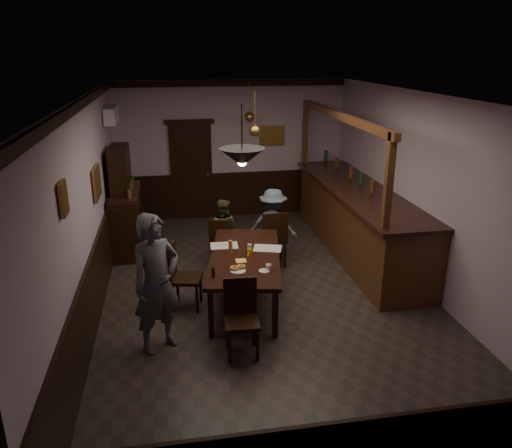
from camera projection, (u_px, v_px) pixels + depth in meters
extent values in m
cube|color=#2D2621|center=(266.00, 295.00, 7.76)|extent=(5.00, 8.00, 0.01)
cube|color=white|center=(267.00, 96.00, 6.76)|extent=(5.00, 8.00, 0.01)
cube|color=#BEA6C0|center=(232.00, 150.00, 10.97)|extent=(5.00, 0.01, 3.00)
cube|color=#BEA6C0|center=(375.00, 364.00, 3.54)|extent=(5.00, 0.01, 3.00)
cube|color=#BEA6C0|center=(88.00, 211.00, 6.85)|extent=(0.01, 8.00, 3.00)
cube|color=#BEA6C0|center=(426.00, 194.00, 7.67)|extent=(0.01, 8.00, 3.00)
cube|color=black|center=(245.00, 257.00, 7.34)|extent=(1.38, 2.34, 0.06)
cube|color=black|center=(211.00, 314.00, 6.50)|extent=(0.07, 0.07, 0.69)
cube|color=black|center=(275.00, 314.00, 6.50)|extent=(0.07, 0.07, 0.69)
cube|color=black|center=(222.00, 253.00, 8.43)|extent=(0.07, 0.07, 0.69)
cube|color=black|center=(272.00, 253.00, 8.42)|extent=(0.07, 0.07, 0.69)
cube|color=black|center=(222.00, 243.00, 8.72)|extent=(0.47, 0.47, 0.05)
cube|color=black|center=(220.00, 233.00, 8.47)|extent=(0.38, 0.14, 0.45)
cube|color=black|center=(232.00, 251.00, 8.92)|extent=(0.04, 0.04, 0.39)
cube|color=black|center=(215.00, 250.00, 8.95)|extent=(0.04, 0.04, 0.39)
cube|color=black|center=(229.00, 258.00, 8.63)|extent=(0.04, 0.04, 0.39)
cube|color=black|center=(212.00, 257.00, 8.66)|extent=(0.04, 0.04, 0.39)
cube|color=black|center=(273.00, 240.00, 8.69)|extent=(0.45, 0.45, 0.05)
cube|color=black|center=(275.00, 228.00, 8.41)|extent=(0.44, 0.06, 0.52)
cube|color=black|center=(281.00, 248.00, 8.96)|extent=(0.04, 0.04, 0.45)
cube|color=black|center=(261.00, 249.00, 8.91)|extent=(0.04, 0.04, 0.45)
cube|color=black|center=(285.00, 256.00, 8.63)|extent=(0.04, 0.04, 0.45)
cube|color=black|center=(265.00, 257.00, 8.58)|extent=(0.04, 0.04, 0.45)
cube|color=black|center=(242.00, 322.00, 6.11)|extent=(0.43, 0.43, 0.05)
cube|color=black|center=(240.00, 296.00, 6.19)|extent=(0.42, 0.06, 0.50)
cube|color=black|center=(230.00, 347.00, 6.01)|extent=(0.04, 0.04, 0.43)
cube|color=black|center=(257.00, 345.00, 6.05)|extent=(0.04, 0.04, 0.43)
cube|color=black|center=(227.00, 332.00, 6.32)|extent=(0.04, 0.04, 0.43)
cube|color=black|center=(254.00, 331.00, 6.36)|extent=(0.04, 0.04, 0.43)
cube|color=black|center=(186.00, 278.00, 7.24)|extent=(0.51, 0.51, 0.05)
cube|color=black|center=(172.00, 261.00, 7.16)|extent=(0.13, 0.43, 0.51)
cube|color=black|center=(197.00, 299.00, 7.15)|extent=(0.04, 0.04, 0.44)
cube|color=black|center=(201.00, 288.00, 7.48)|extent=(0.04, 0.04, 0.44)
cube|color=black|center=(173.00, 299.00, 7.16)|extent=(0.04, 0.04, 0.44)
cube|color=black|center=(178.00, 288.00, 7.49)|extent=(0.04, 0.04, 0.44)
imported|color=#4D4D58|center=(156.00, 283.00, 6.11)|extent=(0.78, 0.72, 1.79)
imported|color=#46482B|center=(222.00, 230.00, 8.85)|extent=(0.66, 0.59, 1.14)
imported|color=slate|center=(273.00, 225.00, 8.81)|extent=(0.98, 0.80, 1.32)
cube|color=silver|center=(224.00, 246.00, 7.66)|extent=(0.43, 0.32, 0.01)
cube|color=silver|center=(267.00, 248.00, 7.56)|extent=(0.49, 0.41, 0.01)
cube|color=#FBE45C|center=(241.00, 261.00, 7.12)|extent=(0.17, 0.17, 0.00)
cylinder|color=white|center=(264.00, 271.00, 6.79)|extent=(0.15, 0.15, 0.01)
imported|color=white|center=(269.00, 267.00, 6.80)|extent=(0.09, 0.09, 0.07)
cylinder|color=white|center=(238.00, 271.00, 6.78)|extent=(0.22, 0.22, 0.01)
torus|color=#C68C47|center=(234.00, 268.00, 6.80)|extent=(0.13, 0.13, 0.04)
torus|color=#C68C47|center=(241.00, 266.00, 6.85)|extent=(0.13, 0.13, 0.04)
cylinder|color=yellow|center=(249.00, 253.00, 7.24)|extent=(0.07, 0.07, 0.12)
cylinder|color=#BF721E|center=(231.00, 247.00, 7.36)|extent=(0.06, 0.06, 0.20)
cylinder|color=silver|center=(249.00, 249.00, 7.34)|extent=(0.06, 0.06, 0.15)
cylinder|color=black|center=(213.00, 272.00, 6.60)|extent=(0.04, 0.04, 0.14)
cube|color=black|center=(128.00, 223.00, 9.33)|extent=(0.53, 1.49, 1.06)
cube|color=black|center=(125.00, 193.00, 9.13)|extent=(0.51, 1.44, 0.09)
cube|color=black|center=(120.00, 170.00, 8.98)|extent=(0.32, 0.96, 0.85)
cube|color=#543116|center=(358.00, 222.00, 9.20)|extent=(0.97, 4.51, 1.18)
cube|color=black|center=(359.00, 190.00, 9.00)|extent=(1.07, 4.62, 0.06)
cube|color=#543116|center=(341.00, 116.00, 8.49)|extent=(0.10, 4.40, 0.12)
cube|color=#543116|center=(391.00, 185.00, 6.71)|extent=(0.10, 0.10, 1.40)
cube|color=#543116|center=(306.00, 134.00, 10.70)|extent=(0.10, 0.10, 1.40)
cube|color=black|center=(191.00, 172.00, 10.93)|extent=(0.90, 0.06, 2.10)
cube|color=white|center=(111.00, 115.00, 9.25)|extent=(0.20, 0.85, 0.30)
cube|color=olive|center=(63.00, 198.00, 5.15)|extent=(0.04, 0.28, 0.36)
cube|color=olive|center=(97.00, 183.00, 7.53)|extent=(0.04, 0.62, 0.48)
cube|color=olive|center=(272.00, 136.00, 10.98)|extent=(0.55, 0.04, 0.42)
cylinder|color=black|center=(242.00, 131.00, 5.93)|extent=(0.02, 0.02, 0.63)
cone|color=black|center=(242.00, 157.00, 6.03)|extent=(0.56, 0.56, 0.22)
sphere|color=#FFD88C|center=(242.00, 161.00, 6.05)|extent=(0.12, 0.12, 0.12)
cylinder|color=#BF8C3F|center=(255.00, 109.00, 8.35)|extent=(0.02, 0.02, 0.70)
cone|color=#BF8C3F|center=(255.00, 130.00, 8.47)|extent=(0.20, 0.20, 0.22)
sphere|color=#FFD88C|center=(255.00, 133.00, 8.49)|extent=(0.12, 0.12, 0.12)
cylinder|color=#BF8C3F|center=(249.00, 99.00, 10.04)|extent=(0.02, 0.02, 0.70)
cone|color=#BF8C3F|center=(250.00, 117.00, 10.15)|extent=(0.20, 0.20, 0.22)
sphere|color=#FFD88C|center=(250.00, 119.00, 10.17)|extent=(0.12, 0.12, 0.12)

